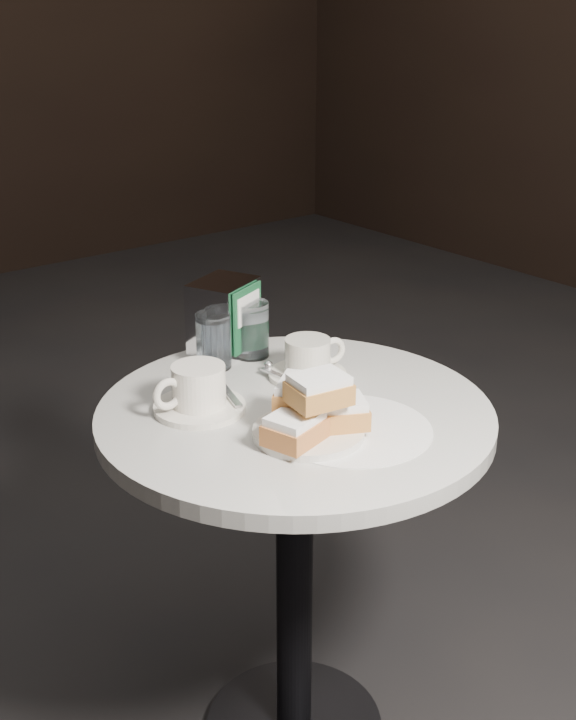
# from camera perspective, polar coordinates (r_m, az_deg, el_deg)

# --- Properties ---
(cafe_table) EXTENTS (0.70, 0.70, 0.74)m
(cafe_table) POSITION_cam_1_polar(r_m,az_deg,el_deg) (1.68, 0.43, -9.15)
(cafe_table) COLOR black
(cafe_table) RESTS_ON ground
(sugar_spill) EXTENTS (0.36, 0.36, 0.00)m
(sugar_spill) POSITION_cam_1_polar(r_m,az_deg,el_deg) (1.52, 4.01, -4.36)
(sugar_spill) COLOR white
(sugar_spill) RESTS_ON cafe_table
(beignet_plate) EXTENTS (0.20, 0.19, 0.12)m
(beignet_plate) POSITION_cam_1_polar(r_m,az_deg,el_deg) (1.47, 1.52, -3.39)
(beignet_plate) COLOR silver
(beignet_plate) RESTS_ON cafe_table
(coffee_cup_left) EXTENTS (0.17, 0.17, 0.08)m
(coffee_cup_left) POSITION_cam_1_polar(r_m,az_deg,el_deg) (1.57, -5.71, -2.00)
(coffee_cup_left) COLOR silver
(coffee_cup_left) RESTS_ON cafe_table
(coffee_cup_right) EXTENTS (0.17, 0.17, 0.08)m
(coffee_cup_right) POSITION_cam_1_polar(r_m,az_deg,el_deg) (1.70, 1.28, -0.04)
(coffee_cup_right) COLOR white
(coffee_cup_right) RESTS_ON cafe_table
(water_glass_left) EXTENTS (0.08, 0.08, 0.11)m
(water_glass_left) POSITION_cam_1_polar(r_m,az_deg,el_deg) (1.74, -4.73, 1.16)
(water_glass_left) COLOR white
(water_glass_left) RESTS_ON cafe_table
(water_glass_right) EXTENTS (0.09, 0.09, 0.11)m
(water_glass_right) POSITION_cam_1_polar(r_m,az_deg,el_deg) (1.79, -2.33, 1.90)
(water_glass_right) COLOR silver
(water_glass_right) RESTS_ON cafe_table
(napkin_dispenser) EXTENTS (0.16, 0.14, 0.15)m
(napkin_dispenser) POSITION_cam_1_polar(r_m,az_deg,el_deg) (1.81, -4.02, 2.76)
(napkin_dispenser) COLOR white
(napkin_dispenser) RESTS_ON cafe_table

